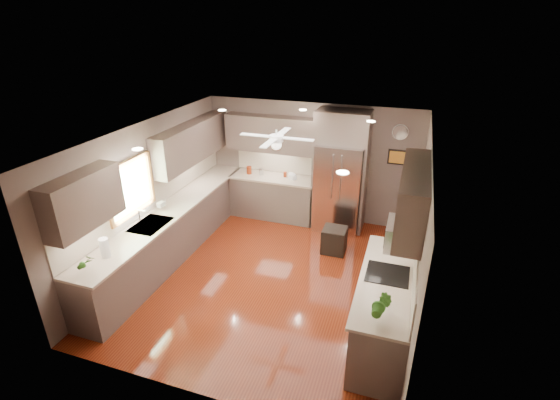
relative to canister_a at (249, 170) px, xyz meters
The scene contains 27 objects.
floor 2.74m from the canister_a, 59.56° to the right, with size 5.00×5.00×0.00m, color #51170A.
ceiling 2.94m from the canister_a, 59.56° to the right, with size 5.00×5.00×0.00m, color white.
wall_back 1.34m from the canister_a, 13.64° to the left, with size 4.50×4.50×0.00m, color #695850.
wall_front 4.87m from the canister_a, 74.66° to the right, with size 4.50×4.50×0.00m, color #695850.
wall_left 2.40m from the canister_a, 113.78° to the right, with size 5.00×5.00×0.00m, color #695850.
wall_right 4.16m from the canister_a, 31.75° to the right, with size 5.00×5.00×0.00m, color #695850.
canister_a is the anchor object (origin of this frame).
canister_b 0.27m from the canister_a, ahead, with size 0.10×0.10×0.15m, color silver.
canister_d 0.81m from the canister_a, ahead, with size 0.07×0.07×0.11m, color maroon.
soap_bottle 2.26m from the canister_a, 110.58° to the right, with size 0.09×0.09×0.20m, color white.
potted_plant_left 4.16m from the canister_a, 99.08° to the right, with size 0.16×0.11×0.31m, color #275919.
potted_plant_right 4.97m from the canister_a, 50.02° to the right, with size 0.20×0.16×0.36m, color #275919.
bowl 0.98m from the canister_a, ahead, with size 0.24×0.24×0.06m, color #BEA78E.
left_run 2.21m from the canister_a, 108.16° to the right, with size 0.65×4.70×1.45m.
back_run 0.78m from the canister_a, ahead, with size 1.85×0.65×1.45m.
uppers 1.79m from the canister_a, 69.78° to the right, with size 4.50×4.70×0.95m.
window 2.89m from the canister_a, 109.17° to the right, with size 0.05×1.12×0.92m.
sink 2.77m from the canister_a, 103.51° to the right, with size 0.50×0.70×0.32m.
refrigerator 1.99m from the canister_a, ahead, with size 1.06×0.75×2.45m.
right_run 4.42m from the canister_a, 42.90° to the right, with size 0.70×2.20×1.45m.
microwave 4.32m from the canister_a, 39.59° to the right, with size 0.43×0.55×0.34m.
ceiling_fan 2.63m from the canister_a, 55.75° to the right, with size 1.18×1.18×0.32m.
recessed_lights 2.63m from the canister_a, 55.14° to the right, with size 2.84×3.14×0.01m.
wall_clock 3.22m from the canister_a, ahead, with size 0.30×0.03×0.30m.
framed_print 3.10m from the canister_a, ahead, with size 0.36×0.03×0.30m.
stool 2.49m from the canister_a, 25.58° to the right, with size 0.44×0.44×0.50m.
paper_towel 3.79m from the canister_a, 99.98° to the right, with size 0.13×0.13×0.33m.
Camera 1 is at (1.98, -5.42, 4.09)m, focal length 26.00 mm.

